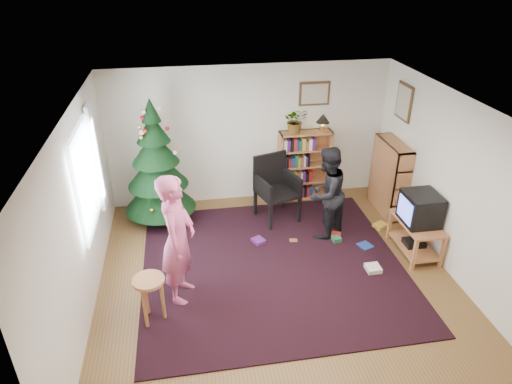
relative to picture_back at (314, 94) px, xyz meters
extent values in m
plane|color=brown|center=(-1.15, -2.48, -1.95)|extent=(5.00, 5.00, 0.00)
plane|color=white|center=(-1.15, -2.48, 0.55)|extent=(5.00, 5.00, 0.00)
cube|color=silver|center=(-1.15, 0.02, -0.70)|extent=(5.00, 0.02, 2.50)
cube|color=silver|center=(-1.15, -4.97, -0.70)|extent=(5.00, 0.02, 2.50)
cube|color=silver|center=(-3.65, -2.48, -0.70)|extent=(0.02, 5.00, 2.50)
cube|color=silver|center=(1.35, -2.48, -0.70)|extent=(0.02, 5.00, 2.50)
cube|color=black|center=(-1.15, -2.17, -1.94)|extent=(3.80, 3.60, 0.02)
cube|color=silver|center=(-3.62, -1.88, -0.45)|extent=(0.04, 1.20, 1.40)
cube|color=silver|center=(-3.58, -1.18, -0.45)|extent=(0.06, 0.35, 1.60)
cube|color=#4C3319|center=(0.00, 0.00, 0.00)|extent=(0.55, 0.03, 0.42)
cube|color=beige|center=(0.00, 0.00, 0.00)|extent=(0.47, 0.01, 0.34)
cube|color=#4C3319|center=(1.33, -0.73, 0.00)|extent=(0.03, 0.50, 0.60)
cube|color=beige|center=(1.33, -0.73, 0.00)|extent=(0.01, 0.42, 0.52)
cylinder|color=#3F2816|center=(-2.79, -0.54, -1.83)|extent=(0.12, 0.12, 0.23)
cone|color=black|center=(-2.79, -0.54, -1.38)|extent=(1.20, 1.20, 0.68)
cone|color=black|center=(-2.79, -0.54, -0.97)|extent=(1.00, 1.00, 0.60)
cone|color=black|center=(-2.79, -0.54, -0.60)|extent=(0.77, 0.77, 0.53)
cone|color=black|center=(-2.79, -0.54, -0.27)|extent=(0.54, 0.54, 0.46)
cone|color=black|center=(-2.79, -0.54, 0.03)|extent=(0.31, 0.31, 0.39)
cube|color=#AE6C3E|center=(-0.15, -0.14, -1.30)|extent=(0.95, 0.30, 1.30)
cube|color=#AE6C3E|center=(-0.15, -0.14, -0.66)|extent=(0.95, 0.30, 0.03)
cube|color=#AE6C3E|center=(1.19, -0.87, -1.30)|extent=(0.30, 0.95, 1.30)
cube|color=#AE6C3E|center=(1.19, -0.87, -0.66)|extent=(0.30, 0.95, 0.03)
cube|color=#AE6C3E|center=(1.07, -2.20, -1.42)|extent=(0.50, 0.90, 0.04)
cube|color=#AE6C3E|center=(0.85, -2.62, -1.69)|extent=(0.05, 0.05, 0.51)
cube|color=#AE6C3E|center=(1.29, -2.62, -1.69)|extent=(0.05, 0.05, 0.51)
cube|color=#AE6C3E|center=(0.85, -1.77, -1.69)|extent=(0.05, 0.05, 0.51)
cube|color=#AE6C3E|center=(1.29, -1.77, -1.69)|extent=(0.05, 0.05, 0.51)
cube|color=#AE6C3E|center=(1.07, -2.20, -1.83)|extent=(0.46, 0.86, 0.03)
cube|color=black|center=(1.07, -2.20, -1.77)|extent=(0.30, 0.25, 0.08)
cube|color=black|center=(1.07, -2.20, -1.17)|extent=(0.49, 0.54, 0.47)
cube|color=#4F5ED8|center=(0.82, -2.20, -1.17)|extent=(0.01, 0.42, 0.34)
cube|color=black|center=(-0.81, -0.86, -1.44)|extent=(0.77, 0.77, 0.05)
cube|color=black|center=(-0.81, -0.58, -1.13)|extent=(0.61, 0.23, 0.62)
cube|color=black|center=(-1.09, -1.14, -1.70)|extent=(0.06, 0.06, 0.51)
cube|color=black|center=(-0.53, -1.14, -1.70)|extent=(0.06, 0.06, 0.51)
cube|color=black|center=(-1.09, -0.58, -1.70)|extent=(0.06, 0.06, 0.51)
cube|color=black|center=(-0.53, -0.58, -1.70)|extent=(0.06, 0.06, 0.51)
cylinder|color=#AE6C3E|center=(-2.87, -3.03, -1.32)|extent=(0.39, 0.39, 0.04)
cylinder|color=#AE6C3E|center=(-2.73, -3.03, -1.64)|extent=(0.05, 0.05, 0.61)
cylinder|color=#AE6C3E|center=(-2.94, -2.91, -1.64)|extent=(0.05, 0.05, 0.61)
cylinder|color=#AE6C3E|center=(-2.94, -3.15, -1.64)|extent=(0.05, 0.05, 0.61)
imported|color=#BF4C77|center=(-2.49, -2.61, -1.04)|extent=(0.59, 0.75, 1.81)
imported|color=black|center=(-0.16, -1.49, -1.18)|extent=(0.95, 0.92, 1.54)
imported|color=gray|center=(-0.35, -0.14, -0.43)|extent=(0.42, 0.37, 0.45)
cylinder|color=#A57F33|center=(0.15, -0.14, -0.60)|extent=(0.10, 0.10, 0.10)
sphere|color=#FFD88C|center=(0.15, -0.14, -0.49)|extent=(0.10, 0.10, 0.10)
cone|color=black|center=(0.15, -0.14, -0.41)|extent=(0.24, 0.24, 0.16)
cube|color=#A51E19|center=(0.02, -1.56, -1.91)|extent=(0.20, 0.20, 0.08)
cube|color=navy|center=(0.39, -1.95, -1.91)|extent=(0.20, 0.20, 0.08)
cube|color=#1E592D|center=(-0.01, -1.73, -1.91)|extent=(0.20, 0.20, 0.08)
cube|color=gold|center=(0.86, -1.44, -1.91)|extent=(0.20, 0.20, 0.08)
cube|color=brown|center=(-0.69, -1.61, -1.91)|extent=(0.20, 0.20, 0.08)
cube|color=beige|center=(0.27, -2.55, -1.91)|extent=(0.20, 0.20, 0.08)
cube|color=#4C1959|center=(-1.26, -1.56, -1.91)|extent=(0.20, 0.20, 0.08)
camera|label=1|loc=(-2.31, -7.55, 2.22)|focal=32.00mm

